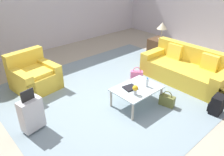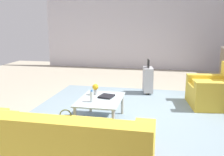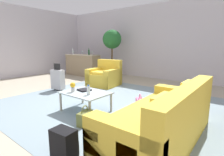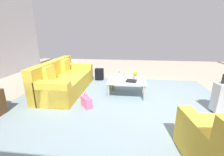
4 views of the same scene
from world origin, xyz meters
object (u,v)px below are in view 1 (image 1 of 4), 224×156
Objects in this scene: couch at (187,70)px; table_lamp at (162,26)px; suitcase_silver at (31,114)px; water_bottle at (147,83)px; handbag_olive at (167,100)px; armchair at (34,77)px; coffee_table_book at (130,88)px; backpack_black at (217,105)px; side_table at (160,47)px; handbag_pink at (137,75)px; flower_vase at (135,89)px; coffee_table at (137,90)px.

table_lamp reaches higher than couch.
couch is 3.88m from suitcase_silver.
handbag_olive is at bearing -53.36° from water_bottle.
armchair is 4.09× the size of coffee_table_book.
table_lamp is 1.38× the size of backpack_black.
armchair is at bearing 131.08° from coffee_table_book.
side_table is at bearing 40.16° from handbag_olive.
couch is at bearing -44.01° from handbag_pink.
coffee_table is at bearing 34.29° from flower_vase.
flower_vase reaches higher than water_bottle.
water_bottle reaches higher than side_table.
side_table is 1.76× the size of handbag_olive.
table_lamp is (1.00, 1.60, 0.66)m from couch.
side_table is 3.32m from backpack_black.
water_bottle is 0.38m from coffee_table_book.
coffee_table is 0.70m from handbag_olive.
backpack_black is (-0.80, -1.19, -0.10)m from couch.
handbag_olive is (0.59, -0.54, -0.31)m from coffee_table_book.
coffee_table_book is 1.79m from backpack_black.
table_lamp is at bearing 28.65° from flower_vase.
handbag_olive is (0.69, -0.31, -0.41)m from flower_vase.
water_bottle is 0.60m from handbag_olive.
coffee_table reaches higher than handbag_pink.
suitcase_silver is (-2.00, 0.70, -0.01)m from coffee_table.
couch is 1.29m from handbag_pink.
coffee_table_book is at bearing -60.41° from armchair.
coffee_table_book is 0.41× the size of side_table.
coffee_table_book is at bearing 174.64° from couch.
couch is at bearing 6.12° from coffee_table_book.
flower_vase reaches higher than coffee_table_book.
armchair is at bearing 121.06° from coffee_table.
handbag_pink is (1.10, 0.94, -0.41)m from flower_vase.
couch reaches higher than handbag_olive.
handbag_olive is (-0.41, -1.25, 0.00)m from handbag_pink.
suitcase_silver is (-0.69, -1.47, 0.06)m from armchair.
couch is 1.89m from side_table.
couch is 2.03m from flower_vase.
flower_vase is (-0.10, -0.23, 0.11)m from coffee_table_book.
armchair is 5.15× the size of water_bottle.
handbag_pink is (-1.92, -0.71, -0.83)m from table_lamp.
side_table is at bearing 28.65° from flower_vase.
coffee_table_book is at bearing 129.25° from backpack_black.
suitcase_silver is at bearing 154.76° from handbag_olive.
coffee_table is at bearing -22.21° from coffee_table_book.
backpack_black is at bearing -33.56° from suitcase_silver.
handbag_olive is at bearing -44.60° from coffee_table.
backpack_black is (2.31, -3.46, -0.11)m from armchair.
coffee_table_book reaches higher than coffee_table.
water_bottle is 0.37× the size of table_lamp.
water_bottle is (1.51, -2.27, 0.21)m from armchair.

